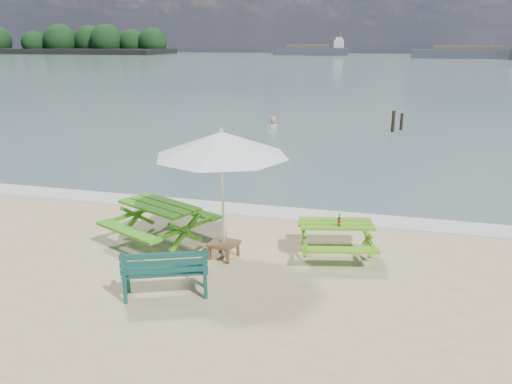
% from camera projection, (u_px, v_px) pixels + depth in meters
% --- Properties ---
extents(sea, '(300.00, 300.00, 0.00)m').
position_uv_depth(sea, '(372.00, 65.00, 87.18)').
color(sea, slate).
rests_on(sea, ground).
extents(foam_strip, '(22.00, 0.90, 0.01)m').
position_uv_depth(foam_strip, '(258.00, 210.00, 12.77)').
color(foam_strip, silver).
rests_on(foam_strip, ground).
extents(island_headland, '(90.00, 22.00, 7.60)m').
position_uv_depth(island_headland, '(36.00, 43.00, 163.68)').
color(island_headland, black).
rests_on(island_headland, ground).
extents(picnic_table_left, '(2.46, 2.55, 0.85)m').
position_uv_depth(picnic_table_left, '(160.00, 224.00, 10.70)').
color(picnic_table_left, '#3B9616').
rests_on(picnic_table_left, ground).
extents(picnic_table_right, '(1.78, 1.90, 0.70)m').
position_uv_depth(picnic_table_right, '(336.00, 239.00, 10.05)').
color(picnic_table_right, '#549D17').
rests_on(picnic_table_right, ground).
extents(park_bench, '(1.49, 0.96, 0.87)m').
position_uv_depth(park_bench, '(166.00, 280.00, 8.48)').
color(park_bench, '#0E3C36').
rests_on(park_bench, ground).
extents(side_table, '(0.62, 0.62, 0.34)m').
position_uv_depth(side_table, '(224.00, 250.00, 9.95)').
color(side_table, brown).
rests_on(side_table, ground).
extents(patio_umbrella, '(3.08, 3.08, 2.56)m').
position_uv_depth(patio_umbrella, '(222.00, 144.00, 9.32)').
color(patio_umbrella, silver).
rests_on(patio_umbrella, ground).
extents(beer_bottle, '(0.06, 0.06, 0.25)m').
position_uv_depth(beer_bottle, '(339.00, 222.00, 9.75)').
color(beer_bottle, '#976216').
rests_on(beer_bottle, picnic_table_right).
extents(swimmer, '(0.79, 0.65, 1.86)m').
position_uv_depth(swimmer, '(272.00, 135.00, 24.85)').
color(swimmer, tan).
rests_on(swimmer, ground).
extents(mooring_pilings, '(0.56, 0.76, 1.21)m').
position_uv_depth(mooring_pilings, '(396.00, 123.00, 23.83)').
color(mooring_pilings, black).
rests_on(mooring_pilings, ground).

